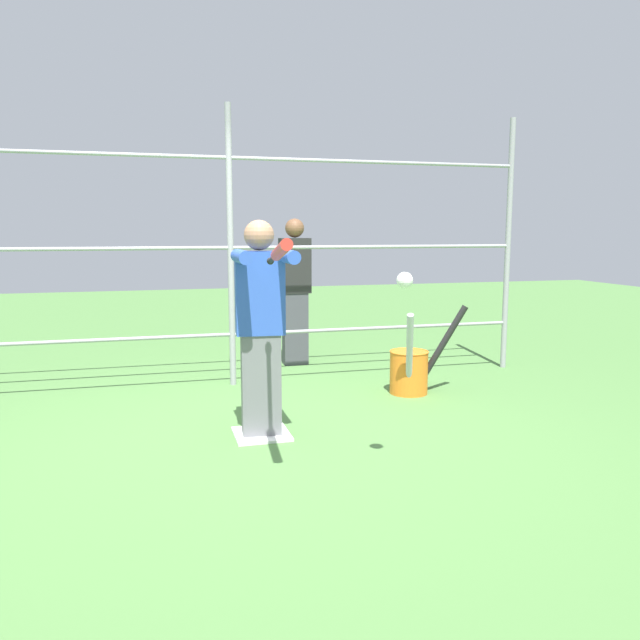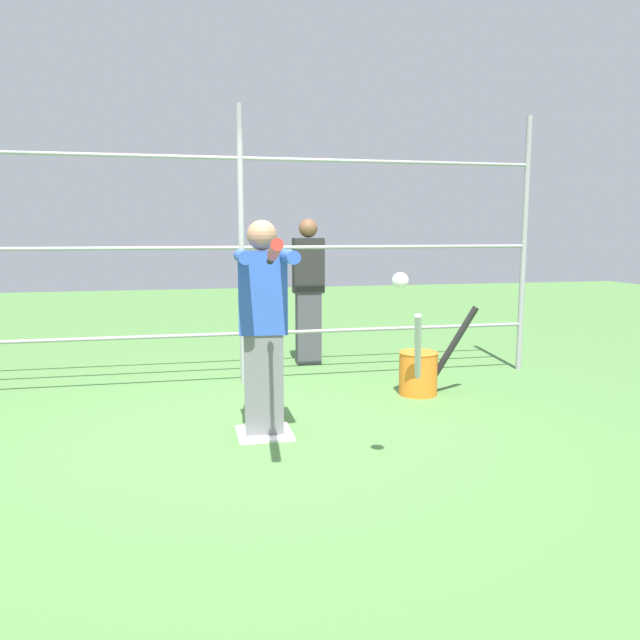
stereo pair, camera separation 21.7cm
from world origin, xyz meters
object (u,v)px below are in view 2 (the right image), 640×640
Objects in this scene: baseball_bat_swinging at (274,252)px; batter at (263,321)px; bat_bucket at (420,371)px; softball_in_flight at (400,281)px; bystander_behind_fence at (308,289)px.

batter is at bearing -93.04° from baseball_bat_swinging.
baseball_bat_swinging is 2.65m from bat_bucket.
softball_in_flight is (-0.66, 1.06, 0.37)m from batter.
softball_in_flight is 2.31m from bat_bucket.
bystander_behind_fence is (-0.15, -3.44, -0.37)m from softball_in_flight.
batter is at bearing -57.98° from softball_in_flight.
baseball_bat_swinging is 3.48m from bystander_behind_fence.
baseball_bat_swinging is (0.05, 0.94, 0.53)m from batter.
bystander_behind_fence reaches higher than baseball_bat_swinging.
batter reaches higher than softball_in_flight.
bystander_behind_fence is at bearing -104.44° from baseball_bat_swinging.
softball_in_flight is 0.06× the size of bystander_behind_fence.
bystander_behind_fence is at bearing -108.69° from batter.
batter is 0.96× the size of bystander_behind_fence.
bystander_behind_fence reaches higher than bat_bucket.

